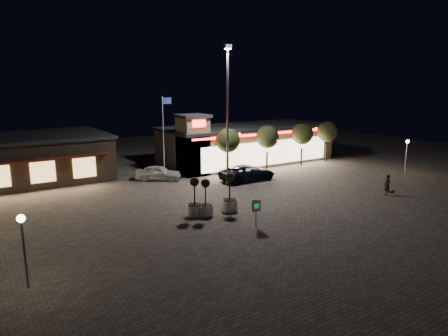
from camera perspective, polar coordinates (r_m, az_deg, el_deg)
ground at (r=29.34m, az=5.82°, el=-6.11°), size 90.00×90.00×0.00m
retail_building at (r=46.76m, az=2.96°, el=3.50°), size 20.40×8.40×6.10m
restaurant_building at (r=42.43m, az=-27.54°, el=1.22°), size 16.40×11.00×4.30m
floodlight_pole at (r=35.62m, az=0.52°, el=8.66°), size 0.60×0.40×12.38m
flagpole at (r=38.33m, az=-8.54°, el=5.34°), size 0.95×0.10×8.00m
lamp_post_east at (r=44.87m, az=24.66°, el=2.38°), size 0.36×0.36×3.48m
lamp_post_south at (r=19.93m, az=-26.79°, el=-8.75°), size 0.36×0.36×3.48m
string_tree_a at (r=39.55m, az=0.55°, el=3.95°), size 2.42×2.42×4.79m
string_tree_b at (r=42.48m, az=6.22°, el=4.43°), size 2.42×2.42×4.79m
string_tree_c at (r=45.76m, az=11.12°, el=4.82°), size 2.42×2.42×4.79m
string_tree_d at (r=48.60m, az=14.54°, el=5.07°), size 2.42×2.42×4.79m
pickup_truck at (r=38.06m, az=3.37°, el=-0.67°), size 5.53×2.59×1.53m
white_sedan at (r=38.63m, az=-9.35°, el=-0.68°), size 4.47×3.86×1.45m
pedestrian at (r=35.65m, az=22.28°, el=-2.27°), size 0.55×0.71×1.72m
dog at (r=36.07m, az=22.93°, el=-3.11°), size 0.53×0.27×0.28m
planter_left at (r=28.07m, az=-4.20°, el=-5.10°), size 1.12×1.12×2.76m
planter_mid at (r=29.08m, az=0.82°, el=-4.41°), size 1.15×1.15×2.84m
planter_right at (r=27.98m, az=-2.63°, el=-5.20°), size 1.08×1.08×2.65m
valet_sign at (r=25.79m, az=4.62°, el=-5.73°), size 0.58×0.22×1.79m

